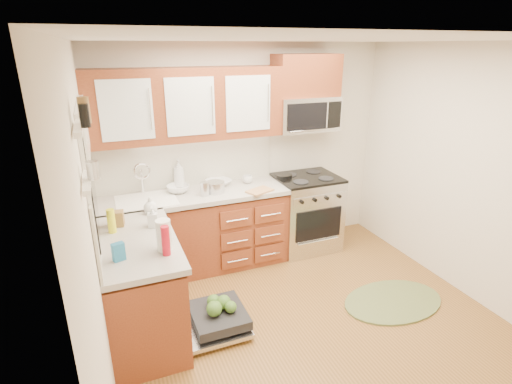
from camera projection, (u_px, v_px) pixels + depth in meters
name	position (u px, v px, depth m)	size (l,w,h in m)	color
floor	(313.00, 326.00, 3.72)	(3.50, 3.50, 0.00)	brown
ceiling	(330.00, 39.00, 2.85)	(3.50, 3.50, 0.00)	white
wall_back	(246.00, 152.00, 4.81)	(3.50, 0.04, 2.50)	beige
wall_left	(93.00, 237.00, 2.68)	(0.04, 3.50, 2.50)	beige
wall_right	(476.00, 177.00, 3.89)	(0.04, 3.50, 2.50)	beige
base_cabinet_back	(197.00, 234.00, 4.58)	(2.05, 0.60, 0.85)	maroon
base_cabinet_left	(142.00, 290.00, 3.52)	(0.60, 1.25, 0.85)	maroon
countertop_back	(195.00, 195.00, 4.41)	(2.07, 0.64, 0.05)	#B5AEA6
countertop_left	(137.00, 242.00, 3.36)	(0.64, 1.27, 0.05)	#B5AEA6
backsplash_back	(187.00, 162.00, 4.56)	(2.05, 0.02, 0.57)	beige
backsplash_left	(95.00, 214.00, 3.15)	(0.02, 1.25, 0.57)	beige
upper_cabinets	(187.00, 105.00, 4.19)	(2.05, 0.35, 0.75)	maroon
cabinet_over_mw	(306.00, 75.00, 4.59)	(0.76, 0.35, 0.47)	maroon
range	(306.00, 212.00, 5.04)	(0.76, 0.64, 0.95)	silver
microwave	(305.00, 114.00, 4.72)	(0.76, 0.38, 0.40)	silver
sink	(147.00, 211.00, 4.24)	(0.62, 0.50, 0.26)	white
dishwasher	(214.00, 320.00, 3.65)	(0.70, 0.60, 0.20)	silver
window	(88.00, 174.00, 3.01)	(0.03, 1.05, 1.05)	white
window_blind	(86.00, 130.00, 2.91)	(0.02, 0.96, 0.40)	white
shelf_upper	(78.00, 128.00, 2.11)	(0.04, 0.40, 0.03)	white
shelf_lower	(87.00, 182.00, 2.21)	(0.04, 0.40, 0.03)	white
rug	(393.00, 301.00, 4.06)	(1.07, 0.69, 0.02)	olive
skillet	(284.00, 176.00, 4.85)	(0.21, 0.21, 0.04)	black
stock_pot	(215.00, 187.00, 4.41)	(0.21, 0.21, 0.12)	silver
cutting_board	(260.00, 191.00, 4.44)	(0.29, 0.18, 0.02)	#AF7950
canister	(205.00, 189.00, 4.31)	(0.10, 0.10, 0.15)	silver
paper_towel_roll	(164.00, 235.00, 3.14)	(0.12, 0.12, 0.26)	white
mustard_bottle	(111.00, 221.00, 3.45)	(0.07, 0.07, 0.21)	yellow
red_bottle	(166.00, 241.00, 3.07)	(0.06, 0.06, 0.24)	#B60F1F
wooden_box	(116.00, 219.00, 3.59)	(0.14, 0.10, 0.14)	brown
blue_carton	(118.00, 252.00, 3.01)	(0.09, 0.05, 0.14)	teal
bowl_a	(219.00, 182.00, 4.64)	(0.27, 0.27, 0.07)	#999999
bowl_b	(178.00, 189.00, 4.42)	(0.25, 0.25, 0.08)	#999999
cup	(248.00, 179.00, 4.71)	(0.12, 0.12, 0.09)	#999999
soap_bottle_a	(179.00, 174.00, 4.51)	(0.13, 0.13, 0.33)	#999999
soap_bottle_b	(153.00, 217.00, 3.57)	(0.09, 0.09, 0.19)	#999999
soap_bottle_c	(150.00, 205.00, 3.85)	(0.13, 0.13, 0.17)	#999999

